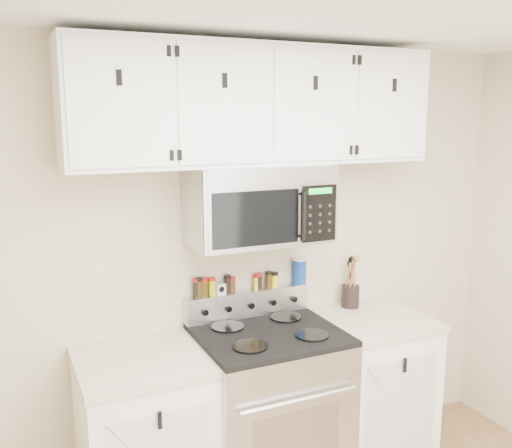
% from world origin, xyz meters
% --- Properties ---
extents(back_wall, '(3.50, 0.01, 2.50)m').
position_xyz_m(back_wall, '(0.00, 1.75, 1.25)').
color(back_wall, '#BCB28D').
rests_on(back_wall, floor).
extents(range, '(0.76, 0.65, 1.10)m').
position_xyz_m(range, '(0.00, 1.43, 0.49)').
color(range, '#B7B7BA').
rests_on(range, floor).
extents(base_cabinet_left, '(0.64, 0.62, 0.92)m').
position_xyz_m(base_cabinet_left, '(-0.69, 1.45, 0.46)').
color(base_cabinet_left, white).
rests_on(base_cabinet_left, floor).
extents(base_cabinet_right, '(0.64, 0.62, 0.92)m').
position_xyz_m(base_cabinet_right, '(0.69, 1.45, 0.46)').
color(base_cabinet_right, white).
rests_on(base_cabinet_right, floor).
extents(microwave, '(0.76, 0.44, 0.42)m').
position_xyz_m(microwave, '(0.00, 1.55, 1.63)').
color(microwave, '#9E9EA3').
rests_on(microwave, back_wall).
extents(upper_cabinets, '(2.00, 0.35, 0.62)m').
position_xyz_m(upper_cabinets, '(-0.00, 1.58, 2.15)').
color(upper_cabinets, white).
rests_on(upper_cabinets, back_wall).
extents(utensil_crock, '(0.11, 0.11, 0.32)m').
position_xyz_m(utensil_crock, '(0.68, 1.66, 1.00)').
color(utensil_crock, black).
rests_on(utensil_crock, base_cabinet_right).
extents(kitchen_timer, '(0.06, 0.05, 0.06)m').
position_xyz_m(kitchen_timer, '(-0.17, 1.71, 1.13)').
color(kitchen_timer, silver).
rests_on(kitchen_timer, range).
extents(salt_canister, '(0.09, 0.09, 0.16)m').
position_xyz_m(salt_canister, '(0.34, 1.71, 1.18)').
color(salt_canister, navy).
rests_on(salt_canister, range).
extents(spice_jar_0, '(0.04, 0.04, 0.11)m').
position_xyz_m(spice_jar_0, '(-0.31, 1.71, 1.16)').
color(spice_jar_0, black).
rests_on(spice_jar_0, range).
extents(spice_jar_1, '(0.05, 0.05, 0.11)m').
position_xyz_m(spice_jar_1, '(-0.30, 1.71, 1.16)').
color(spice_jar_1, '#3B2B0E').
rests_on(spice_jar_1, range).
extents(spice_jar_2, '(0.05, 0.05, 0.11)m').
position_xyz_m(spice_jar_2, '(-0.27, 1.71, 1.15)').
color(spice_jar_2, '#402E0F').
rests_on(spice_jar_2, range).
extents(spice_jar_3, '(0.04, 0.04, 0.10)m').
position_xyz_m(spice_jar_3, '(-0.22, 1.71, 1.15)').
color(spice_jar_3, gold).
rests_on(spice_jar_3, range).
extents(spice_jar_4, '(0.04, 0.04, 0.11)m').
position_xyz_m(spice_jar_4, '(-0.12, 1.71, 1.15)').
color(spice_jar_4, black).
rests_on(spice_jar_4, range).
extents(spice_jar_5, '(0.04, 0.04, 0.09)m').
position_xyz_m(spice_jar_5, '(-0.10, 1.71, 1.15)').
color(spice_jar_5, '#40290F').
rests_on(spice_jar_5, range).
extents(spice_jar_6, '(0.04, 0.04, 0.09)m').
position_xyz_m(spice_jar_6, '(0.06, 1.71, 1.15)').
color(spice_jar_6, yellow).
rests_on(spice_jar_6, range).
extents(spice_jar_7, '(0.04, 0.04, 0.10)m').
position_xyz_m(spice_jar_7, '(0.07, 1.71, 1.15)').
color(spice_jar_7, black).
rests_on(spice_jar_7, range).
extents(spice_jar_8, '(0.04, 0.04, 0.10)m').
position_xyz_m(spice_jar_8, '(0.14, 1.71, 1.15)').
color(spice_jar_8, '#473111').
rests_on(spice_jar_8, range).
extents(spice_jar_9, '(0.04, 0.04, 0.09)m').
position_xyz_m(spice_jar_9, '(0.17, 1.71, 1.15)').
color(spice_jar_9, yellow).
rests_on(spice_jar_9, range).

